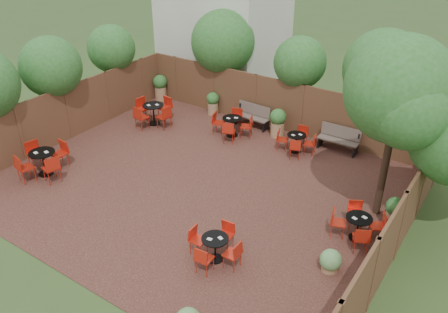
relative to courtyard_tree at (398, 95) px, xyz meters
The scene contains 11 objects.
ground 6.41m from the courtyard_tree, 161.62° to the right, with size 80.00×80.00×0.00m, color #354F23.
courtyard_paving 6.40m from the courtyard_tree, 161.62° to the right, with size 12.00×10.00×0.02m, color #361A16.
fence_back 6.57m from the courtyard_tree, 146.49° to the left, with size 12.00×0.08×2.00m, color #4F341D.
fence_left 11.45m from the courtyard_tree, behind, with size 0.08×10.00×2.00m, color #4F341D.
fence_right 3.24m from the courtyard_tree, 59.83° to the right, with size 0.08×10.00×2.00m, color #4F341D.
overhang_foliage 6.01m from the courtyard_tree, 166.62° to the left, with size 15.75×10.86×2.75m.
courtyard_tree is the anchor object (origin of this frame).
park_bench_left 7.30m from the courtyard_tree, 153.43° to the left, with size 1.45×0.53×0.88m.
park_bench_right 4.90m from the courtyard_tree, 128.47° to the left, with size 1.45×0.49×0.89m.
bistro_tables 6.87m from the courtyard_tree, behind, with size 11.11×7.59×0.93m.
planters 7.29m from the courtyard_tree, 159.82° to the left, with size 11.81×4.01×1.12m.
Camera 1 is at (7.52, -9.78, 7.96)m, focal length 37.43 mm.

